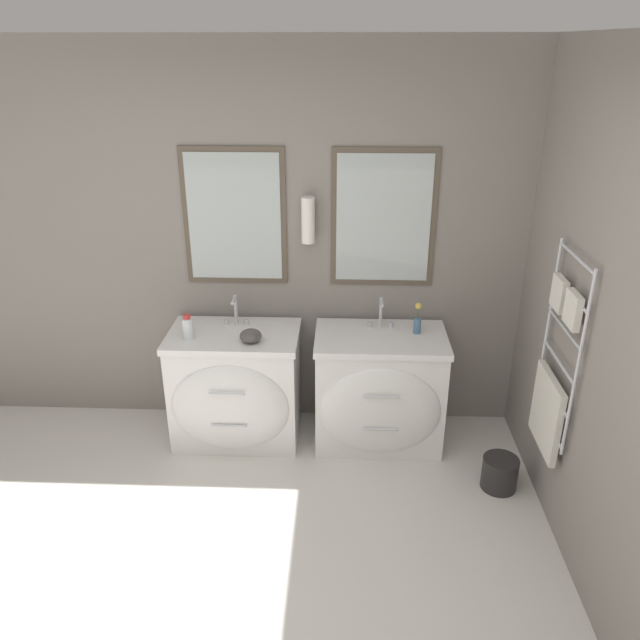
{
  "coord_description": "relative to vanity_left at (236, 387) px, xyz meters",
  "views": [
    {
      "loc": [
        0.57,
        -1.91,
        2.54
      ],
      "look_at": [
        0.43,
        1.45,
        1.04
      ],
      "focal_mm": 35.0,
      "sensor_mm": 36.0,
      "label": 1
    }
  ],
  "objects": [
    {
      "name": "wall_back",
      "position": [
        0.17,
        0.36,
        0.9
      ],
      "size": [
        5.15,
        0.17,
        2.6
      ],
      "color": "gray",
      "rests_on": "ground_plane"
    },
    {
      "name": "wall_right",
      "position": [
        1.96,
        -0.81,
        0.89
      ],
      "size": [
        0.13,
        4.12,
        2.6
      ],
      "color": "gray",
      "rests_on": "ground_plane"
    },
    {
      "name": "vanity_left",
      "position": [
        0.0,
        0.0,
        0.0
      ],
      "size": [
        0.87,
        0.6,
        0.79
      ],
      "color": "white",
      "rests_on": "ground_plane"
    },
    {
      "name": "vanity_right",
      "position": [
        0.97,
        0.0,
        0.0
      ],
      "size": [
        0.87,
        0.6,
        0.79
      ],
      "color": "white",
      "rests_on": "ground_plane"
    },
    {
      "name": "faucet_left",
      "position": [
        0.0,
        0.16,
        0.49
      ],
      "size": [
        0.17,
        0.13,
        0.21
      ],
      "color": "silver",
      "rests_on": "vanity_left"
    },
    {
      "name": "faucet_right",
      "position": [
        0.97,
        0.16,
        0.49
      ],
      "size": [
        0.17,
        0.13,
        0.21
      ],
      "color": "silver",
      "rests_on": "vanity_right"
    },
    {
      "name": "toiletry_bottle",
      "position": [
        -0.27,
        -0.05,
        0.47
      ],
      "size": [
        0.07,
        0.07,
        0.17
      ],
      "color": "silver",
      "rests_on": "vanity_left"
    },
    {
      "name": "amenity_bowl",
      "position": [
        0.14,
        -0.09,
        0.43
      ],
      "size": [
        0.14,
        0.14,
        0.08
      ],
      "color": "#4C4742",
      "rests_on": "vanity_left"
    },
    {
      "name": "flower_vase",
      "position": [
        1.21,
        0.09,
        0.48
      ],
      "size": [
        0.05,
        0.05,
        0.21
      ],
      "color": "teal",
      "rests_on": "vanity_right"
    },
    {
      "name": "waste_bin",
      "position": [
        1.71,
        -0.47,
        -0.29
      ],
      "size": [
        0.22,
        0.22,
        0.21
      ],
      "color": "#282626",
      "rests_on": "ground_plane"
    }
  ]
}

